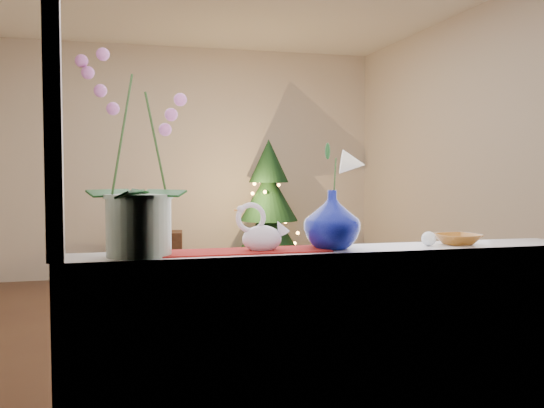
% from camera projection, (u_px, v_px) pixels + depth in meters
% --- Properties ---
extents(ground, '(5.00, 5.00, 0.00)m').
position_uv_depth(ground, '(228.00, 326.00, 4.86)').
color(ground, '#3C2318').
rests_on(ground, ground).
extents(wall_back, '(4.50, 0.10, 2.70)m').
position_uv_depth(wall_back, '(189.00, 162.00, 7.20)').
color(wall_back, beige).
rests_on(wall_back, ground).
extents(wall_front, '(4.50, 0.10, 2.70)m').
position_uv_depth(wall_front, '(344.00, 144.00, 2.37)').
color(wall_front, beige).
rests_on(wall_front, ground).
extents(wall_right, '(0.10, 5.00, 2.70)m').
position_uv_depth(wall_right, '(478.00, 159.00, 5.36)').
color(wall_right, beige).
rests_on(wall_right, ground).
extents(window_apron, '(2.20, 0.08, 0.88)m').
position_uv_depth(window_apron, '(339.00, 369.00, 2.46)').
color(window_apron, white).
rests_on(window_apron, ground).
extents(windowsill, '(2.20, 0.26, 0.04)m').
position_uv_depth(windowsill, '(332.00, 254.00, 2.52)').
color(windowsill, white).
rests_on(windowsill, window_apron).
extents(window_frame, '(2.22, 0.06, 1.60)m').
position_uv_depth(window_frame, '(342.00, 55.00, 2.38)').
color(window_frame, white).
rests_on(window_frame, windowsill).
extents(runner, '(0.70, 0.20, 0.01)m').
position_uv_depth(runner, '(243.00, 251.00, 2.43)').
color(runner, maroon).
rests_on(runner, windowsill).
extents(orchid_pot, '(0.30, 0.30, 0.78)m').
position_uv_depth(orchid_pot, '(138.00, 153.00, 2.29)').
color(orchid_pot, white).
rests_on(orchid_pot, windowsill).
extents(swan, '(0.22, 0.11, 0.19)m').
position_uv_depth(swan, '(262.00, 228.00, 2.44)').
color(swan, silver).
rests_on(swan, windowsill).
extents(blue_vase, '(0.35, 0.35, 0.28)m').
position_uv_depth(blue_vase, '(332.00, 215.00, 2.51)').
color(blue_vase, '#050D62').
rests_on(blue_vase, windowsill).
extents(lily, '(0.16, 0.09, 0.21)m').
position_uv_depth(lily, '(332.00, 156.00, 2.50)').
color(lily, white).
rests_on(lily, blue_vase).
extents(paperweight, '(0.08, 0.08, 0.06)m').
position_uv_depth(paperweight, '(429.00, 239.00, 2.62)').
color(paperweight, white).
rests_on(paperweight, windowsill).
extents(amber_dish, '(0.18, 0.18, 0.04)m').
position_uv_depth(amber_dish, '(457.00, 240.00, 2.67)').
color(amber_dish, '#97591B').
rests_on(amber_dish, windowsill).
extents(xmas_tree, '(1.09, 1.09, 1.60)m').
position_uv_depth(xmas_tree, '(269.00, 209.00, 6.91)').
color(xmas_tree, black).
rests_on(xmas_tree, ground).
extents(side_table, '(0.80, 0.47, 0.57)m').
position_uv_depth(side_table, '(148.00, 258.00, 6.69)').
color(side_table, black).
rests_on(side_table, ground).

